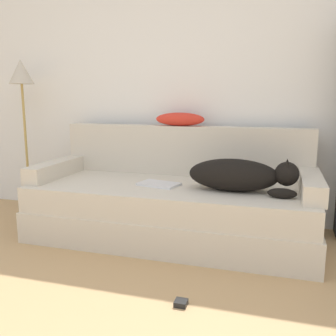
{
  "coord_description": "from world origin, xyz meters",
  "views": [
    {
      "loc": [
        0.95,
        -1.03,
        1.13
      ],
      "look_at": [
        0.13,
        1.68,
        0.6
      ],
      "focal_mm": 40.0,
      "sensor_mm": 36.0,
      "label": 1
    }
  ],
  "objects": [
    {
      "name": "couch_arm_right",
      "position": [
        1.18,
        1.77,
        0.51
      ],
      "size": [
        0.15,
        0.76,
        0.14
      ],
      "color": "beige",
      "rests_on": "couch"
    },
    {
      "name": "laptop",
      "position": [
        0.04,
        1.72,
        0.46
      ],
      "size": [
        0.35,
        0.26,
        0.02
      ],
      "rotation": [
        0.0,
        0.0,
        -0.22
      ],
      "color": "silver",
      "rests_on": "couch"
    },
    {
      "name": "couch",
      "position": [
        0.13,
        1.78,
        0.22
      ],
      "size": [
        2.25,
        0.95,
        0.45
      ],
      "color": "beige",
      "rests_on": "ground_plane"
    },
    {
      "name": "floor_lamp",
      "position": [
        -1.46,
        2.09,
        1.22
      ],
      "size": [
        0.23,
        0.23,
        1.49
      ],
      "color": "tan",
      "rests_on": "ground_plane"
    },
    {
      "name": "couch_arm_left",
      "position": [
        -0.92,
        1.77,
        0.51
      ],
      "size": [
        0.15,
        0.76,
        0.14
      ],
      "color": "beige",
      "rests_on": "couch"
    },
    {
      "name": "power_adapter",
      "position": [
        0.47,
        0.8,
        0.01
      ],
      "size": [
        0.07,
        0.07,
        0.03
      ],
      "color": "black",
      "rests_on": "ground_plane"
    },
    {
      "name": "dog",
      "position": [
        0.68,
        1.7,
        0.57
      ],
      "size": [
        0.8,
        0.29,
        0.25
      ],
      "color": "black",
      "rests_on": "couch"
    },
    {
      "name": "wall_back",
      "position": [
        0.0,
        2.38,
        1.35
      ],
      "size": [
        8.06,
        0.06,
        2.7
      ],
      "color": "white",
      "rests_on": "ground_plane"
    },
    {
      "name": "throw_pillow",
      "position": [
        0.09,
        2.19,
        0.94
      ],
      "size": [
        0.44,
        0.16,
        0.12
      ],
      "color": "red",
      "rests_on": "couch_backrest"
    },
    {
      "name": "couch_backrest",
      "position": [
        0.13,
        2.19,
        0.66
      ],
      "size": [
        2.21,
        0.15,
        0.44
      ],
      "color": "beige",
      "rests_on": "couch"
    }
  ]
}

